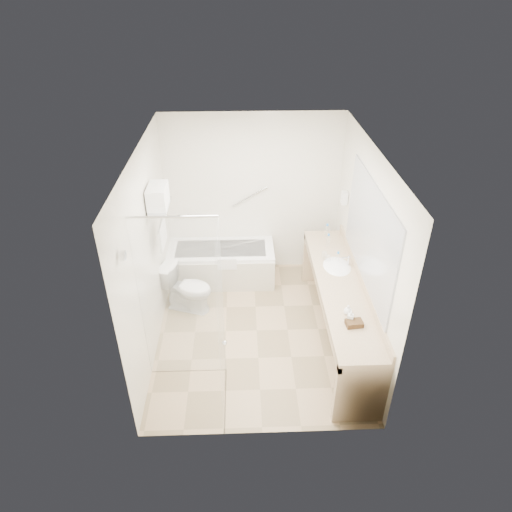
{
  "coord_description": "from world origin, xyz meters",
  "views": [
    {
      "loc": [
        -0.18,
        -4.66,
        4.14
      ],
      "look_at": [
        0.0,
        0.3,
        1.0
      ],
      "focal_mm": 32.0,
      "sensor_mm": 36.0,
      "label": 1
    }
  ],
  "objects_px": {
    "vanity_counter": "(339,298)",
    "amenity_basket": "(354,323)",
    "bathtub": "(222,264)",
    "toilet": "(188,288)",
    "water_bottle_left": "(338,258)"
  },
  "relations": [
    {
      "from": "bathtub",
      "to": "vanity_counter",
      "type": "distance_m",
      "value": 2.09
    },
    {
      "from": "vanity_counter",
      "to": "amenity_basket",
      "type": "bearing_deg",
      "value": -90.18
    },
    {
      "from": "bathtub",
      "to": "toilet",
      "type": "xyz_separation_m",
      "value": [
        -0.45,
        -0.71,
        0.07
      ]
    },
    {
      "from": "toilet",
      "to": "bathtub",
      "type": "bearing_deg",
      "value": -13.53
    },
    {
      "from": "bathtub",
      "to": "water_bottle_left",
      "type": "bearing_deg",
      "value": -30.37
    },
    {
      "from": "bathtub",
      "to": "amenity_basket",
      "type": "xyz_separation_m",
      "value": [
        1.52,
        -2.15,
        0.6
      ]
    },
    {
      "from": "bathtub",
      "to": "toilet",
      "type": "distance_m",
      "value": 0.85
    },
    {
      "from": "amenity_basket",
      "to": "bathtub",
      "type": "bearing_deg",
      "value": 125.25
    },
    {
      "from": "amenity_basket",
      "to": "toilet",
      "type": "bearing_deg",
      "value": 143.87
    },
    {
      "from": "vanity_counter",
      "to": "toilet",
      "type": "distance_m",
      "value": 2.11
    },
    {
      "from": "bathtub",
      "to": "amenity_basket",
      "type": "relative_size",
      "value": 8.8
    },
    {
      "from": "vanity_counter",
      "to": "bathtub",
      "type": "bearing_deg",
      "value": 137.65
    },
    {
      "from": "vanity_counter",
      "to": "amenity_basket",
      "type": "relative_size",
      "value": 14.86
    },
    {
      "from": "bathtub",
      "to": "vanity_counter",
      "type": "height_order",
      "value": "vanity_counter"
    },
    {
      "from": "toilet",
      "to": "water_bottle_left",
      "type": "bearing_deg",
      "value": -77.09
    }
  ]
}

